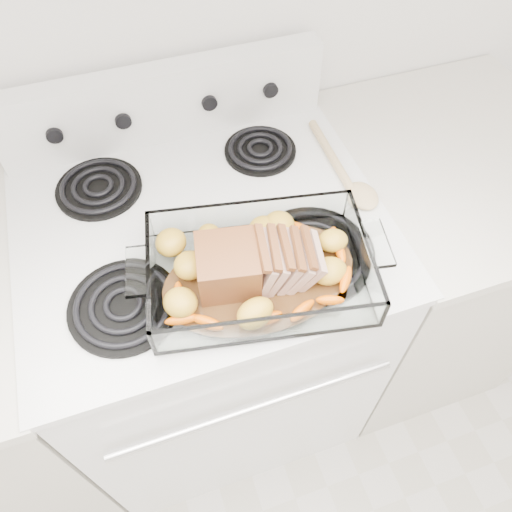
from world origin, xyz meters
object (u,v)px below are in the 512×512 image
object	(u,v)px
counter_right	(419,265)
baking_dish	(259,273)
electric_range	(215,322)
pork_roast	(248,266)

from	to	relation	value
counter_right	baking_dish	xyz separation A→B (m)	(-0.60, -0.19, 0.50)
counter_right	baking_dish	bearing A→B (deg)	-162.69
electric_range	pork_roast	size ratio (longest dim) A/B	4.82
counter_right	baking_dish	world-z (taller)	baking_dish
pork_roast	baking_dish	bearing A→B (deg)	-9.67
counter_right	pork_roast	distance (m)	0.84
electric_range	pork_roast	world-z (taller)	electric_range
electric_range	baking_dish	xyz separation A→B (m)	(0.07, -0.19, 0.48)
counter_right	baking_dish	size ratio (longest dim) A/B	2.28
electric_range	baking_dish	world-z (taller)	electric_range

